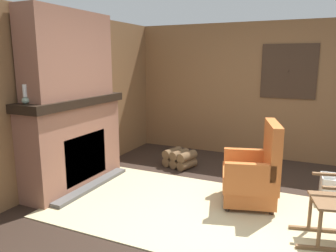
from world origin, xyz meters
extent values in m
plane|color=#2D2119|center=(0.00, 0.00, 0.00)|extent=(14.00, 14.00, 0.00)
cube|color=brown|center=(-2.55, 0.00, 1.21)|extent=(0.06, 5.65, 2.43)
cube|color=brown|center=(0.00, 2.55, 1.21)|extent=(5.65, 0.06, 2.43)
cube|color=#382619|center=(0.27, 2.51, 1.57)|extent=(0.91, 0.02, 0.92)
cube|color=silver|center=(0.27, 2.52, 1.57)|extent=(0.87, 0.01, 0.88)
cube|color=#382619|center=(0.27, 2.51, 1.57)|extent=(0.02, 0.02, 0.88)
cube|color=#382619|center=(0.27, 2.51, 1.57)|extent=(0.87, 0.02, 0.02)
cube|color=#93604C|center=(-2.31, 0.00, 0.58)|extent=(0.43, 1.64, 1.16)
cube|color=black|center=(-2.14, 0.00, 0.44)|extent=(0.08, 0.85, 0.65)
cube|color=#565451|center=(-2.02, 0.00, 0.03)|extent=(0.16, 1.48, 0.06)
cube|color=black|center=(-2.31, 0.00, 1.21)|extent=(0.53, 1.74, 0.11)
cube|color=#93604C|center=(-2.31, 0.00, 1.84)|extent=(0.38, 1.44, 1.14)
cube|color=#C6B789|center=(-0.46, -0.07, 0.01)|extent=(3.46, 1.96, 0.01)
cube|color=#C6662D|center=(0.06, 0.41, 0.18)|extent=(0.76, 0.81, 0.24)
cube|color=#C6662D|center=(0.06, 0.41, 0.33)|extent=(0.80, 0.85, 0.18)
cube|color=#C6662D|center=(0.31, 0.48, 0.73)|extent=(0.31, 0.72, 0.62)
cube|color=#C6662D|center=(0.13, 0.11, 0.52)|extent=(0.58, 0.24, 0.20)
cube|color=#C6662D|center=(-0.04, 0.71, 0.52)|extent=(0.58, 0.24, 0.20)
cylinder|color=#332319|center=(-0.11, 0.07, 0.03)|extent=(0.06, 0.06, 0.06)
cylinder|color=#332319|center=(-0.26, 0.62, 0.03)|extent=(0.06, 0.06, 0.06)
cylinder|color=#332319|center=(0.38, 0.21, 0.03)|extent=(0.06, 0.06, 0.06)
cylinder|color=#332319|center=(0.23, 0.75, 0.03)|extent=(0.06, 0.06, 0.06)
cube|color=brown|center=(0.98, 0.04, 0.02)|extent=(0.79, 0.23, 0.04)
cylinder|color=brown|center=(0.88, -0.37, 0.23)|extent=(0.04, 0.04, 0.38)
cylinder|color=brown|center=(0.78, -0.01, 0.23)|extent=(0.04, 0.04, 0.38)
cube|color=brown|center=(0.98, 0.04, 0.64)|extent=(0.42, 0.14, 0.02)
cylinder|color=brown|center=(-1.42, 1.42, 0.08)|extent=(0.25, 0.40, 0.16)
cylinder|color=brown|center=(-1.27, 1.37, 0.08)|extent=(0.25, 0.40, 0.16)
cylinder|color=brown|center=(-1.11, 1.32, 0.08)|extent=(0.25, 0.40, 0.16)
cylinder|color=brown|center=(-1.42, 1.42, 0.21)|extent=(0.25, 0.40, 0.16)
cylinder|color=brown|center=(-1.27, 1.37, 0.21)|extent=(0.25, 0.40, 0.16)
cylinder|color=brown|center=(-1.11, 1.32, 0.21)|extent=(0.25, 0.40, 0.16)
cube|color=white|center=(1.09, 0.94, 0.01)|extent=(0.43, 0.36, 0.01)
cube|color=white|center=(0.89, 0.92, 0.16)|extent=(0.04, 0.33, 0.33)
cube|color=white|center=(1.07, 1.10, 0.16)|extent=(0.40, 0.04, 0.33)
ellipsoid|color=#99B29E|center=(-2.35, -0.73, 1.31)|extent=(0.09, 0.09, 0.08)
cylinder|color=white|center=(-2.35, -0.73, 1.42)|extent=(0.05, 0.05, 0.15)
cube|color=gray|center=(-2.35, 0.32, 1.33)|extent=(0.13, 0.27, 0.12)
cube|color=silver|center=(-2.28, 0.32, 1.33)|extent=(0.01, 0.04, 0.02)
cylinder|color=#336093|center=(-2.37, 0.04, 1.37)|extent=(0.06, 0.22, 0.22)
camera|label=1|loc=(0.76, -3.50, 1.78)|focal=35.00mm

